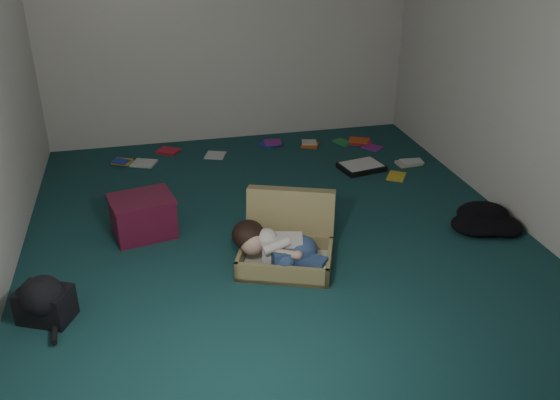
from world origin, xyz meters
name	(u,v)px	position (x,y,z in m)	size (l,w,h in m)	color
floor	(276,230)	(0.00, 0.00, 0.00)	(4.50, 4.50, 0.00)	#174042
wall_back	(228,22)	(0.00, 2.25, 1.30)	(4.50, 4.50, 0.00)	silver
wall_front	(402,215)	(0.00, -2.25, 1.30)	(4.50, 4.50, 0.00)	silver
wall_right	(519,60)	(2.00, 0.00, 1.30)	(4.50, 4.50, 0.00)	silver
suitcase	(288,241)	(-0.01, -0.44, 0.15)	(0.86, 0.85, 0.49)	#958752
person	(278,247)	(-0.11, -0.58, 0.19)	(0.66, 0.53, 0.31)	silver
maroon_bin	(143,216)	(-1.05, 0.18, 0.17)	(0.56, 0.48, 0.34)	#5C122B
backpack	(45,303)	(-1.70, -0.80, 0.12)	(0.41, 0.33, 0.24)	black
clothing_pile	(483,217)	(1.70, -0.32, 0.08)	(0.48, 0.39, 0.15)	black
paper_tray	(361,167)	(1.13, 1.03, 0.03)	(0.47, 0.39, 0.06)	black
book_scatter	(283,153)	(0.45, 1.61, 0.01)	(3.08, 1.43, 0.02)	gold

